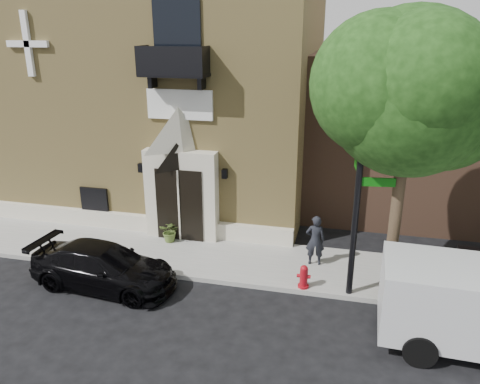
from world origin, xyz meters
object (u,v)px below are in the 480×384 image
(street_sign, at_px, (359,184))
(black_sedan, at_px, (104,267))
(fire_hydrant, at_px, (304,277))
(pedestrian_near, at_px, (315,240))

(street_sign, bearing_deg, black_sedan, -178.38)
(fire_hydrant, bearing_deg, street_sign, 0.97)
(fire_hydrant, xyz_separation_m, pedestrian_near, (0.18, 1.52, 0.48))
(fire_hydrant, bearing_deg, pedestrian_near, 83.26)
(street_sign, bearing_deg, fire_hydrant, 174.04)
(fire_hydrant, relative_size, pedestrian_near, 0.43)
(street_sign, height_order, fire_hydrant, street_sign)
(black_sedan, height_order, fire_hydrant, black_sedan)
(street_sign, xyz_separation_m, pedestrian_near, (-1.15, 1.50, -2.45))
(black_sedan, relative_size, pedestrian_near, 2.69)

